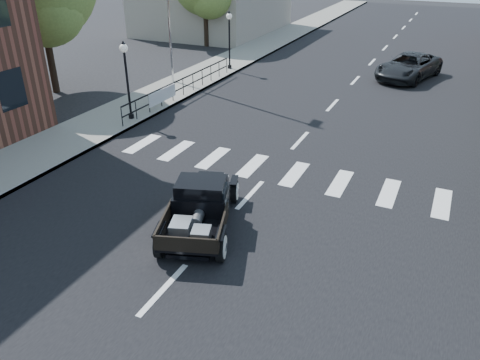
% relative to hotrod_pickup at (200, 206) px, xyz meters
% --- Properties ---
extents(ground, '(120.00, 120.00, 0.00)m').
position_rel_hotrod_pickup_xyz_m(ground, '(0.50, 0.30, -0.71)').
color(ground, black).
rests_on(ground, ground).
extents(road, '(14.00, 80.00, 0.02)m').
position_rel_hotrod_pickup_xyz_m(road, '(0.50, 15.30, -0.70)').
color(road, black).
rests_on(road, ground).
extents(road_markings, '(12.00, 60.00, 0.06)m').
position_rel_hotrod_pickup_xyz_m(road_markings, '(0.50, 10.30, -0.71)').
color(road_markings, silver).
rests_on(road_markings, ground).
extents(sidewalk_left, '(3.00, 80.00, 0.15)m').
position_rel_hotrod_pickup_xyz_m(sidewalk_left, '(-8.00, 15.30, -0.64)').
color(sidewalk_left, gray).
rests_on(sidewalk_left, ground).
extents(low_building_left, '(10.00, 12.00, 5.00)m').
position_rel_hotrod_pickup_xyz_m(low_building_left, '(-14.50, 28.30, 1.79)').
color(low_building_left, gray).
rests_on(low_building_left, ground).
extents(railing, '(0.08, 10.00, 1.00)m').
position_rel_hotrod_pickup_xyz_m(railing, '(-6.80, 10.30, -0.06)').
color(railing, black).
rests_on(railing, sidewalk_left).
extents(banner, '(0.04, 2.20, 0.60)m').
position_rel_hotrod_pickup_xyz_m(banner, '(-6.72, 8.30, -0.26)').
color(banner, silver).
rests_on(banner, sidewalk_left).
extents(lamp_post_b, '(0.36, 0.36, 3.38)m').
position_rel_hotrod_pickup_xyz_m(lamp_post_b, '(-7.10, 6.30, 1.13)').
color(lamp_post_b, black).
rests_on(lamp_post_b, sidewalk_left).
extents(lamp_post_c, '(0.36, 0.36, 3.38)m').
position_rel_hotrod_pickup_xyz_m(lamp_post_c, '(-7.10, 16.30, 1.13)').
color(lamp_post_c, black).
rests_on(lamp_post_c, sidewalk_left).
extents(big_tree_near, '(5.70, 5.70, 8.37)m').
position_rel_hotrod_pickup_xyz_m(big_tree_near, '(-13.50, 8.30, 3.47)').
color(big_tree_near, olive).
rests_on(big_tree_near, ground).
extents(hotrod_pickup, '(3.13, 4.50, 1.42)m').
position_rel_hotrod_pickup_xyz_m(hotrod_pickup, '(0.00, 0.00, 0.00)').
color(hotrod_pickup, black).
rests_on(hotrod_pickup, ground).
extents(second_car, '(3.68, 5.56, 1.42)m').
position_rel_hotrod_pickup_xyz_m(second_car, '(3.15, 19.01, -0.00)').
color(second_car, black).
rests_on(second_car, ground).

